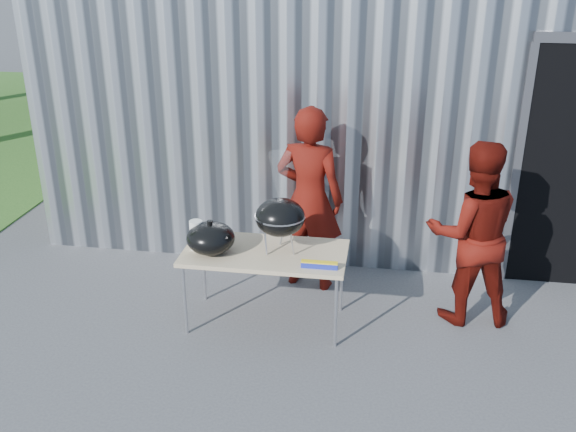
% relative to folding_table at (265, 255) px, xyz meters
% --- Properties ---
extents(ground, '(80.00, 80.00, 0.00)m').
position_rel_folding_table_xyz_m(ground, '(0.30, -0.43, -0.71)').
color(ground, '#444446').
extents(building, '(8.20, 6.20, 3.10)m').
position_rel_folding_table_xyz_m(building, '(1.21, 4.16, 0.83)').
color(building, silver).
rests_on(building, ground).
extents(folding_table, '(1.50, 0.75, 0.75)m').
position_rel_folding_table_xyz_m(folding_table, '(0.00, 0.00, 0.00)').
color(folding_table, tan).
rests_on(folding_table, ground).
extents(kettle_grill, '(0.46, 0.46, 0.94)m').
position_rel_folding_table_xyz_m(kettle_grill, '(0.14, 0.02, 0.46)').
color(kettle_grill, black).
rests_on(kettle_grill, folding_table).
extents(grill_lid, '(0.44, 0.44, 0.32)m').
position_rel_folding_table_xyz_m(grill_lid, '(-0.48, -0.10, 0.18)').
color(grill_lid, black).
rests_on(grill_lid, folding_table).
extents(paper_towels, '(0.12, 0.12, 0.28)m').
position_rel_folding_table_xyz_m(paper_towels, '(-0.63, -0.05, 0.18)').
color(paper_towels, white).
rests_on(paper_towels, folding_table).
extents(white_tub, '(0.20, 0.15, 0.10)m').
position_rel_folding_table_xyz_m(white_tub, '(-0.55, 0.21, 0.09)').
color(white_tub, white).
rests_on(white_tub, folding_table).
extents(foil_box, '(0.32, 0.05, 0.06)m').
position_rel_folding_table_xyz_m(foil_box, '(0.53, -0.25, 0.07)').
color(foil_box, '#1927A8').
rests_on(foil_box, folding_table).
extents(person_cook, '(0.78, 0.59, 1.93)m').
position_rel_folding_table_xyz_m(person_cook, '(0.30, 0.82, 0.25)').
color(person_cook, '#4C0C07').
rests_on(person_cook, ground).
extents(person_bystander, '(0.93, 0.77, 1.77)m').
position_rel_folding_table_xyz_m(person_bystander, '(1.88, 0.39, 0.18)').
color(person_bystander, '#4C0C07').
rests_on(person_bystander, ground).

